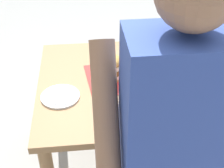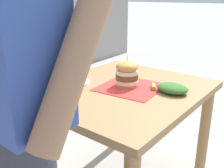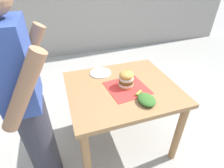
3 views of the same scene
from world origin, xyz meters
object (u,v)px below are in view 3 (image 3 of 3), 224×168
Objects in this scene: patio_table at (122,97)px; sandwich at (126,79)px; side_plate_with_forks at (101,73)px; pickle_spear at (139,93)px; side_salad at (147,100)px; diner_across_table at (27,103)px.

patio_table is 0.21m from sandwich.
side_plate_with_forks is (0.30, 0.13, 0.13)m from patio_table.
pickle_spear is at bearing -154.12° from side_plate_with_forks.
diner_across_table is at bearing 81.70° from side_salad.
diner_across_table is at bearing 100.35° from patio_table.
pickle_spear is (-0.15, -0.06, -0.06)m from sandwich.
diner_across_table reaches higher than sandwich.
sandwich is 0.28m from side_salad.
patio_table is 0.35m from side_plate_with_forks.
side_plate_with_forks is at bearing 22.40° from side_salad.
sandwich is at bearing -102.51° from patio_table.
patio_table is at bearing 21.42° from side_salad.
patio_table is 13.20× the size of pickle_spear.
sandwich is 0.35m from side_plate_with_forks.
sandwich is 0.83m from diner_across_table.
side_salad is 0.11× the size of diner_across_table.
pickle_spear is 0.51m from side_plate_with_forks.
patio_table is 0.23m from pickle_spear.
side_plate_with_forks is at bearing -56.10° from diner_across_table.
side_plate_with_forks is 0.13× the size of diner_across_table.
pickle_spear is 0.05× the size of diner_across_table.
side_plate_with_forks is at bearing 27.97° from sandwich.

